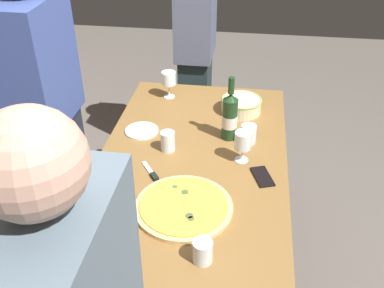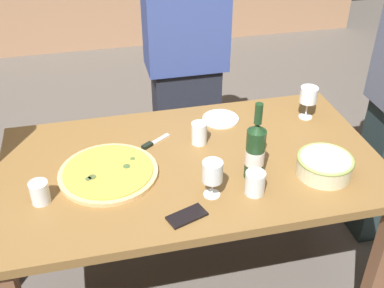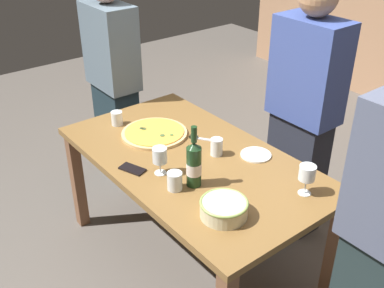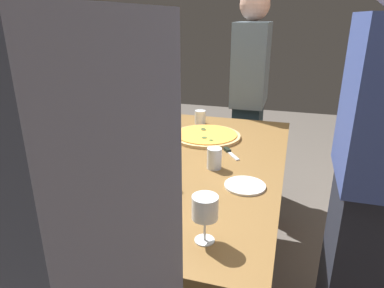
% 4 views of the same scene
% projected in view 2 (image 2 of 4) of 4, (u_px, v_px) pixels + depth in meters
% --- Properties ---
extents(ground_plane, '(8.00, 8.00, 0.00)m').
position_uv_depth(ground_plane, '(192.00, 279.00, 2.44)').
color(ground_plane, '#5C554E').
extents(dining_table, '(1.60, 0.90, 0.75)m').
position_uv_depth(dining_table, '(192.00, 178.00, 2.07)').
color(dining_table, brown).
rests_on(dining_table, ground).
extents(pizza, '(0.40, 0.40, 0.03)m').
position_uv_depth(pizza, '(108.00, 172.00, 1.94)').
color(pizza, '#E1B473').
rests_on(pizza, dining_table).
extents(serving_bowl, '(0.23, 0.23, 0.08)m').
position_uv_depth(serving_bowl, '(325.00, 165.00, 1.92)').
color(serving_bowl, beige).
rests_on(serving_bowl, dining_table).
extents(wine_bottle, '(0.08, 0.08, 0.34)m').
position_uv_depth(wine_bottle, '(255.00, 151.00, 1.86)').
color(wine_bottle, '#1B3A1C').
rests_on(wine_bottle, dining_table).
extents(wine_glass_near_pizza, '(0.08, 0.08, 0.15)m').
position_uv_depth(wine_glass_near_pizza, '(212.00, 173.00, 1.78)').
color(wine_glass_near_pizza, white).
rests_on(wine_glass_near_pizza, dining_table).
extents(wine_glass_by_bottle, '(0.08, 0.08, 0.16)m').
position_uv_depth(wine_glass_by_bottle, '(309.00, 96.00, 2.25)').
color(wine_glass_by_bottle, white).
rests_on(wine_glass_by_bottle, dining_table).
extents(cup_amber, '(0.08, 0.08, 0.10)m').
position_uv_depth(cup_amber, '(255.00, 183.00, 1.82)').
color(cup_amber, white).
rests_on(cup_amber, dining_table).
extents(cup_ceramic, '(0.07, 0.07, 0.10)m').
position_uv_depth(cup_ceramic, '(199.00, 133.00, 2.11)').
color(cup_ceramic, white).
rests_on(cup_ceramic, dining_table).
extents(cup_spare, '(0.07, 0.07, 0.09)m').
position_uv_depth(cup_spare, '(40.00, 192.00, 1.78)').
color(cup_spare, white).
rests_on(cup_spare, dining_table).
extents(side_plate, '(0.17, 0.17, 0.01)m').
position_uv_depth(side_plate, '(221.00, 119.00, 2.30)').
color(side_plate, white).
rests_on(side_plate, dining_table).
extents(cell_phone, '(0.16, 0.11, 0.01)m').
position_uv_depth(cell_phone, '(187.00, 216.00, 1.73)').
color(cell_phone, black).
rests_on(cell_phone, dining_table).
extents(pizza_knife, '(0.14, 0.11, 0.02)m').
position_uv_depth(pizza_knife, '(152.00, 143.00, 2.12)').
color(pizza_knife, silver).
rests_on(pizza_knife, dining_table).
extents(person_host, '(0.43, 0.24, 1.67)m').
position_uv_depth(person_host, '(186.00, 63.00, 2.62)').
color(person_host, '#232631').
rests_on(person_host, ground).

